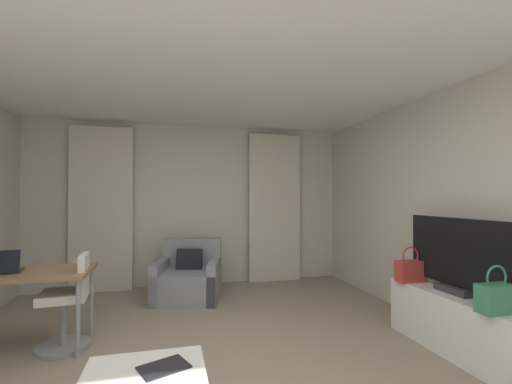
% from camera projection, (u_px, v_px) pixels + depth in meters
% --- Properties ---
extents(ground_plane, '(12.00, 12.00, 0.00)m').
position_uv_depth(ground_plane, '(218.00, 379.00, 2.69)').
color(ground_plane, gray).
extents(wall_window, '(5.12, 0.06, 2.60)m').
position_uv_depth(wall_window, '(193.00, 205.00, 5.65)').
color(wall_window, beige).
rests_on(wall_window, ground).
extents(wall_right, '(0.06, 6.12, 2.60)m').
position_uv_depth(wall_right, '(476.00, 211.00, 3.33)').
color(wall_right, beige).
rests_on(wall_right, ground).
extents(ceiling, '(5.12, 6.12, 0.06)m').
position_uv_depth(ceiling, '(218.00, 47.00, 2.73)').
color(ceiling, white).
rests_on(ceiling, wall_left).
extents(curtain_left_panel, '(0.90, 0.06, 2.50)m').
position_uv_depth(curtain_left_panel, '(101.00, 209.00, 5.18)').
color(curtain_left_panel, beige).
rests_on(curtain_left_panel, ground).
extents(curtain_right_panel, '(0.90, 0.06, 2.50)m').
position_uv_depth(curtain_right_panel, '(275.00, 207.00, 5.86)').
color(curtain_right_panel, beige).
rests_on(curtain_right_panel, ground).
extents(armchair, '(1.04, 1.00, 0.81)m').
position_uv_depth(armchair, '(188.00, 279.00, 4.82)').
color(armchair, gray).
rests_on(armchair, ground).
extents(desk, '(1.22, 0.63, 0.74)m').
position_uv_depth(desk, '(19.00, 279.00, 3.17)').
color(desk, olive).
rests_on(desk, ground).
extents(desk_chair, '(0.48, 0.48, 0.88)m').
position_uv_depth(desk_chair, '(68.00, 306.00, 3.25)').
color(desk_chair, gray).
rests_on(desk_chair, ground).
extents(laptop, '(0.36, 0.30, 0.22)m').
position_uv_depth(laptop, '(0.00, 269.00, 3.10)').
color(laptop, '#2D2D33').
rests_on(laptop, desk).
extents(magazine_open, '(0.34, 0.30, 0.01)m').
position_uv_depth(magazine_open, '(164.00, 367.00, 2.06)').
color(magazine_open, black).
rests_on(magazine_open, coffee_table).
extents(tv_console, '(0.47, 1.38, 0.54)m').
position_uv_depth(tv_console, '(460.00, 323.00, 3.15)').
color(tv_console, white).
rests_on(tv_console, ground).
extents(tv_flatscreen, '(0.20, 1.12, 0.70)m').
position_uv_depth(tv_flatscreen, '(456.00, 257.00, 3.19)').
color(tv_flatscreen, '#333338').
rests_on(tv_flatscreen, tv_console).
extents(handbag_primary, '(0.30, 0.14, 0.37)m').
position_uv_depth(handbag_primary, '(411.00, 270.00, 3.61)').
color(handbag_primary, '#B73833').
rests_on(handbag_primary, tv_console).
extents(handbag_secondary, '(0.30, 0.14, 0.37)m').
position_uv_depth(handbag_secondary, '(497.00, 297.00, 2.64)').
color(handbag_secondary, '#387F5B').
rests_on(handbag_secondary, tv_console).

